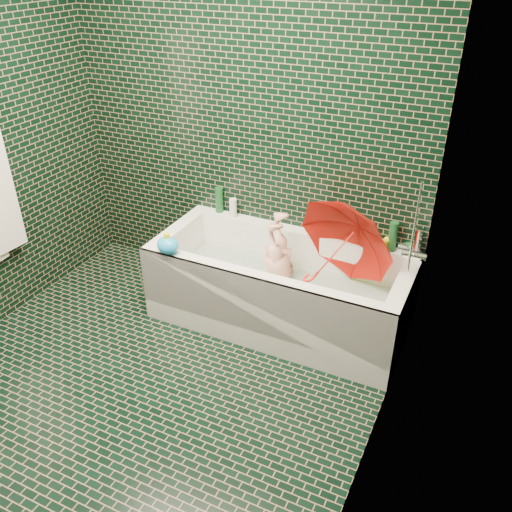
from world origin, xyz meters
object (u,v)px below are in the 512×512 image
at_px(child, 282,280).
at_px(rubber_duck, 383,243).
at_px(bath_toy, 168,245).
at_px(umbrella, 336,252).
at_px(bathtub, 279,295).

xyz_separation_m(child, rubber_duck, (0.58, 0.30, 0.28)).
distance_m(rubber_duck, bath_toy, 1.39).
bearing_deg(umbrella, child, -153.06).
bearing_deg(bathtub, child, 91.42).
height_order(bathtub, bath_toy, bath_toy).
relative_size(bathtub, umbrella, 2.63).
relative_size(umbrella, bath_toy, 3.68).
distance_m(bathtub, rubber_duck, 0.77).
relative_size(rubber_duck, bath_toy, 0.68).
bearing_deg(child, umbrella, 86.10).
height_order(umbrella, rubber_duck, umbrella).
height_order(rubber_duck, bath_toy, bath_toy).
bearing_deg(child, bathtub, -4.60).
bearing_deg(bath_toy, bathtub, 10.36).
distance_m(umbrella, rubber_duck, 0.36).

